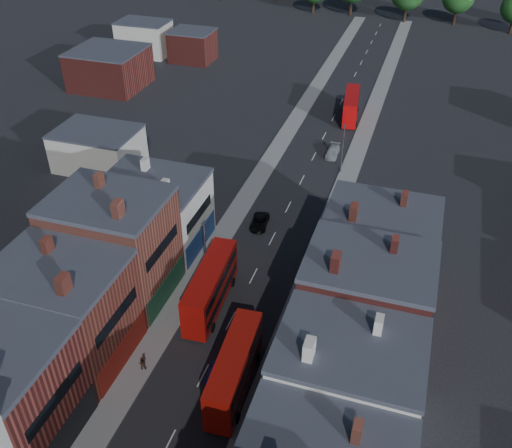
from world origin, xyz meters
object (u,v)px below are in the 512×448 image
Objects in this scene: bus_0 at (210,287)px; car_2 at (260,222)px; bus_1 at (234,369)px; bus_2 at (351,106)px; car_1 at (216,371)px; ped_1 at (142,363)px; ped_3 at (247,447)px; car_3 at (333,152)px.

car_2 is (0.43, 16.64, -2.15)m from bus_0.
bus_1 is at bearing -60.94° from bus_0.
bus_2 is 3.34× the size of car_1.
bus_2 is (-0.52, 65.00, -0.12)m from bus_1.
ped_3 is at bearing 134.05° from ped_1.
car_2 is 0.97× the size of car_3.
bus_0 is 11.90m from bus_1.
ped_1 is 14.06m from ped_3.
bus_0 is 7.26× the size of ped_3.
ped_3 is at bearing -80.47° from car_2.
car_1 is 48.91m from car_3.
bus_2 is (5.89, 54.98, -0.24)m from bus_0.
ped_1 is at bearing -179.15° from bus_1.
bus_0 is 11.34m from ped_1.
car_2 is 2.73× the size of ped_3.
bus_2 reaches higher than car_3.
ped_1 is (-8.99, -65.72, -1.66)m from bus_2.
car_1 is at bearing -69.50° from bus_0.
bus_1 is 3.22m from car_1.
bus_1 reaches higher than ped_1.
bus_1 is 65.01m from bus_2.
bus_0 reaches higher than car_3.
car_3 is at bearing 78.28° from bus_0.
car_3 is (-0.15, -15.31, -1.86)m from bus_2.
car_3 is 2.83× the size of ped_3.
ped_1 is (-3.53, -27.38, 0.25)m from car_2.
ped_1 is (-8.84, -50.41, 0.20)m from car_3.
bus_2 is 38.77m from car_2.
car_2 is 2.97× the size of ped_1.
bus_0 is at bearing -128.38° from ped_1.
ped_1 reaches higher than car_3.
car_3 is (5.31, 23.03, 0.05)m from car_2.
bus_1 is 7.54× the size of ped_1.
bus_0 is 40.14m from car_3.
bus_1 reaches higher than bus_2.
ped_3 is (12.87, -5.65, 0.07)m from ped_1.
car_1 is at bearing -98.60° from bus_2.
bus_1 is at bearing -18.77° from car_1.
bus_1 reaches higher than car_1.
bus_1 is 27.40m from car_2.
car_3 is 51.18m from ped_1.
bus_1 is (6.40, -10.03, -0.13)m from bus_0.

